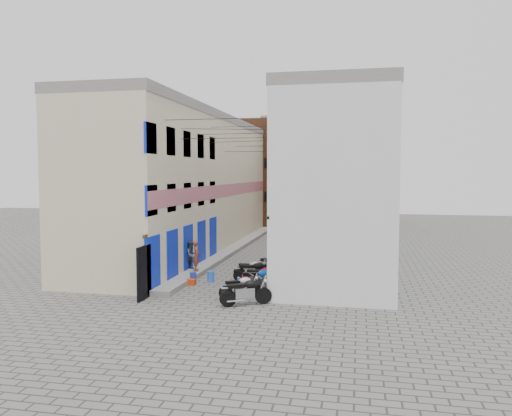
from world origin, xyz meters
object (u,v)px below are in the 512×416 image
Objects in this scene: motorcycle_e at (254,270)px; motorcycle_f at (251,268)px; person_a at (196,256)px; water_jug_near at (193,278)px; motorcycle_a at (246,290)px; water_jug_far at (211,276)px; motorcycle_c at (260,278)px; motorcycle_d at (262,275)px; person_b at (191,255)px; red_crate at (191,282)px; motorcycle_b at (241,286)px; motorcycle_g at (274,263)px.

motorcycle_e is 1.16× the size of motorcycle_f.
person_a reaches higher than water_jug_near.
water_jug_far is at bearing -174.66° from motorcycle_a.
motorcycle_c reaches higher than motorcycle_d.
person_b is (-0.43, 0.47, -0.05)m from person_a.
person_a is 3.61× the size of red_crate.
motorcycle_a is 1.14× the size of motorcycle_b.
red_crate is (-0.71, -0.81, -0.13)m from water_jug_far.
motorcycle_a reaches higher than motorcycle_d.
motorcycle_f is 3.34× the size of water_jug_far.
motorcycle_a is at bearing -6.64° from motorcycle_b.
motorcycle_a is 4.42m from red_crate.
motorcycle_g is 3.94m from person_a.
motorcycle_e is 4.69× the size of red_crate.
motorcycle_d is 1.38× the size of person_b.
motorcycle_a is at bearing -6.28° from motorcycle_d.
water_jug_far is 1.08m from red_crate.
motorcycle_a is 1.46× the size of person_b.
motorcycle_e is 2.06m from motorcycle_g.
motorcycle_a is 1.36× the size of person_a.
person_a reaches higher than red_crate.
person_b is (-4.19, 3.18, 0.36)m from motorcycle_c.
motorcycle_g is (0.10, 6.00, 0.00)m from motorcycle_a.
person_b is (-4.16, 2.40, 0.39)m from motorcycle_d.
person_b is at bearing -171.17° from motorcycle_b.
person_b reaches higher than motorcycle_g.
motorcycle_e is 3.28m from person_a.
motorcycle_g is (0.56, 4.99, 0.08)m from motorcycle_b.
motorcycle_b reaches higher than water_jug_far.
person_a is at bearing -172.25° from motorcycle_a.
red_crate is (-3.37, -3.07, -0.48)m from motorcycle_g.
motorcycle_e is at bearing 13.58° from water_jug_near.
motorcycle_b is 1.32m from motorcycle_c.
motorcycle_e is 3.83m from person_b.
water_jug_far is at bearing -173.41° from motorcycle_b.
person_b is at bearing -111.67° from motorcycle_g.
motorcycle_g is 4.58m from red_crate.
motorcycle_f is 1.12× the size of person_a.
red_crate is at bearing -112.54° from motorcycle_c.
water_jug_far is at bearing -161.10° from person_a.
water_jug_near is at bearing -101.61° from motorcycle_d.
motorcycle_c is 1.22× the size of motorcycle_f.
motorcycle_b is at bearing -0.32° from motorcycle_e.
red_crate is at bearing -131.13° from water_jug_far.
motorcycle_f is (-0.36, 0.91, -0.08)m from motorcycle_e.
motorcycle_g is at bearing 174.17° from motorcycle_d.
motorcycle_e reaches higher than motorcycle_f.
motorcycle_c is 1.00× the size of motorcycle_g.
motorcycle_c reaches higher than red_crate.
person_b reaches higher than motorcycle_d.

